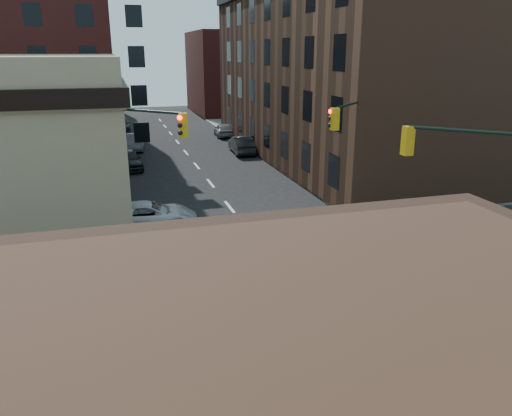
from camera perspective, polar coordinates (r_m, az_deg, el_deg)
ground at (r=21.99m, az=3.02°, el=-7.40°), size 140.00×140.00×0.00m
sidewalk_ne at (r=60.17m, az=13.68°, el=8.28°), size 34.00×54.50×0.15m
commercial_row_ne at (r=45.79m, az=9.53°, el=14.49°), size 14.00×34.00×14.00m
filler_nw at (r=81.34m, az=-23.70°, el=15.26°), size 20.00×18.00×16.00m
filler_ne at (r=79.59m, az=-1.21°, el=15.20°), size 16.00×16.00×12.00m
signal_pole_se at (r=18.95m, az=26.63°, el=1.44°), size 5.40×5.27×8.00m
signal_pole_nw at (r=24.64m, az=-14.07°, el=5.49°), size 3.58×3.67×8.00m
signal_pole_ne at (r=27.63m, az=11.05°, el=6.96°), size 3.67×3.58×8.00m
tree_ne_near at (r=47.33m, az=1.34°, el=10.54°), size 3.00×3.00×4.85m
tree_ne_far at (r=54.96m, az=-1.22°, el=11.52°), size 3.00×3.00×4.85m
police_car at (r=24.56m, az=7.46°, el=-3.00°), size 5.26×3.87×1.42m
pickup at (r=27.65m, az=-12.23°, el=-0.84°), size 5.33×2.55×1.47m
parked_car_wnear at (r=42.06m, az=-14.37°, el=5.39°), size 2.30×4.85×1.60m
parked_car_wfar at (r=50.40m, az=-13.61°, el=7.34°), size 2.06×4.70×1.50m
parked_car_wdeep at (r=62.89m, az=-15.21°, el=9.19°), size 2.16×5.30×1.54m
parked_car_enear at (r=47.23m, az=-1.66°, el=7.25°), size 2.02×5.08×1.64m
parked_car_efar at (r=56.87m, az=-3.74°, el=8.92°), size 2.12×4.59×1.52m
pedestrian_a at (r=29.74m, az=-23.19°, el=0.04°), size 0.67×0.46×1.78m
pedestrian_b at (r=26.46m, az=-21.60°, el=-1.74°), size 1.10×0.98×1.87m
barrel_road at (r=26.42m, az=9.42°, el=-2.18°), size 0.53×0.53×0.90m
barrel_bank at (r=28.84m, az=-10.91°, el=-0.54°), size 0.61×0.61×0.93m
barricade_nw_a at (r=28.15m, az=-15.09°, el=-0.98°), size 1.27×0.71×0.92m
barricade_nw_b at (r=28.29m, az=-21.67°, el=-1.59°), size 1.17×0.59×0.88m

